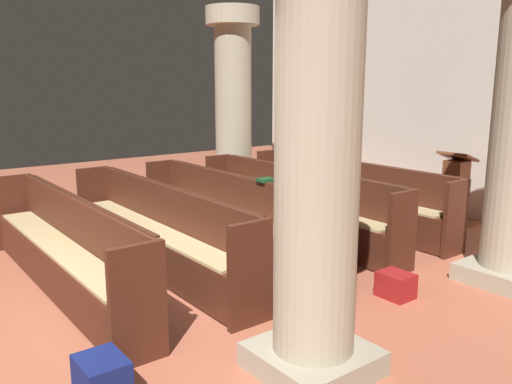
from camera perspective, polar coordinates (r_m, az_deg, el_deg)
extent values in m
plane|color=#AD5B42|center=(4.69, -17.40, -14.58)|extent=(19.20, 19.20, 0.00)
cube|color=beige|center=(8.44, 24.85, 12.15)|extent=(10.00, 0.16, 4.50)
cube|color=#4C2316|center=(7.70, 9.62, -0.44)|extent=(3.49, 0.38, 0.05)
cube|color=#4C2316|center=(7.77, 10.53, 1.56)|extent=(3.49, 0.04, 0.47)
cube|color=#411E13|center=(7.77, 10.83, 3.22)|extent=(3.35, 0.06, 0.02)
cube|color=#442014|center=(8.97, 1.32, 1.64)|extent=(0.06, 0.44, 0.92)
cube|color=#442014|center=(6.65, 20.89, -2.74)|extent=(0.06, 0.44, 0.92)
cube|color=#482115|center=(7.63, 8.67, -2.21)|extent=(3.49, 0.03, 0.39)
cube|color=tan|center=(7.68, 9.53, -0.21)|extent=(3.21, 0.32, 0.03)
cube|color=#4C2316|center=(7.01, 3.95, -1.52)|extent=(3.49, 0.38, 0.05)
cube|color=#4C2316|center=(7.06, 5.00, 0.70)|extent=(3.49, 0.04, 0.47)
cube|color=#411E13|center=(7.06, 5.31, 2.53)|extent=(3.35, 0.06, 0.02)
cube|color=#442014|center=(8.39, -4.09, 0.89)|extent=(0.06, 0.44, 0.92)
cube|color=#442014|center=(5.83, 15.59, -4.37)|extent=(0.06, 0.44, 0.92)
cube|color=#482115|center=(6.95, 2.84, -3.46)|extent=(3.49, 0.03, 0.39)
cube|color=tan|center=(6.99, 3.83, -1.26)|extent=(3.21, 0.32, 0.03)
cube|color=#4C2316|center=(6.40, -2.90, -2.79)|extent=(3.49, 0.38, 0.05)
cube|color=#4C2316|center=(6.43, -1.69, -0.36)|extent=(3.49, 0.04, 0.47)
cube|color=#411E13|center=(6.42, -1.36, 1.65)|extent=(3.35, 0.06, 0.02)
cube|color=#442014|center=(7.88, -10.26, 0.03)|extent=(0.06, 0.44, 0.92)
cube|color=#442014|center=(5.09, 8.62, -6.43)|extent=(0.06, 0.44, 0.92)
cube|color=#482115|center=(6.36, -4.18, -4.92)|extent=(3.49, 0.03, 0.39)
cube|color=tan|center=(6.38, -3.05, -2.51)|extent=(3.21, 0.32, 0.03)
cube|color=#4C2316|center=(5.90, -11.05, -4.25)|extent=(3.49, 0.38, 0.05)
cube|color=#4C2316|center=(5.91, -9.69, -1.61)|extent=(3.49, 0.04, 0.47)
cube|color=#411E13|center=(5.89, -9.36, 0.58)|extent=(3.35, 0.06, 0.02)
cube|color=#442014|center=(7.49, -17.16, -0.93)|extent=(0.06, 0.44, 0.92)
cube|color=#442014|center=(4.45, -0.62, -9.00)|extent=(0.06, 0.44, 0.92)
cube|color=#482115|center=(5.90, -12.49, -6.54)|extent=(3.49, 0.03, 0.39)
cube|color=tan|center=(5.89, -11.24, -3.95)|extent=(3.21, 0.32, 0.03)
cube|color=#4C2316|center=(5.55, -20.49, -5.82)|extent=(3.49, 0.38, 0.05)
cube|color=#4C2316|center=(5.53, -19.03, -3.02)|extent=(3.49, 0.05, 0.47)
cube|color=#411E13|center=(5.50, -18.71, -0.70)|extent=(3.35, 0.06, 0.02)
cube|color=#442014|center=(7.21, -24.72, -1.96)|extent=(0.06, 0.44, 0.92)
cube|color=#442014|center=(3.97, -12.68, -11.95)|extent=(0.06, 0.44, 0.92)
cube|color=#482115|center=(5.58, -22.06, -8.22)|extent=(3.49, 0.03, 0.39)
cube|color=tan|center=(5.54, -20.71, -5.51)|extent=(3.21, 0.32, 0.03)
cube|color=#9F967E|center=(6.13, 25.91, -7.99)|extent=(0.86, 0.86, 0.18)
cube|color=#9F967E|center=(9.57, -2.40, 0.01)|extent=(0.86, 0.86, 0.18)
cylinder|color=#ADA389|center=(9.38, -2.48, 9.06)|extent=(0.64, 0.64, 2.83)
cylinder|color=#B6AB90|center=(9.44, -2.57, 18.60)|extent=(0.93, 0.93, 0.30)
cube|color=#9F967E|center=(3.98, 6.16, -17.59)|extent=(0.78, 0.78, 0.18)
cylinder|color=#ADA389|center=(3.50, 6.70, 4.45)|extent=(0.58, 0.58, 2.83)
cube|color=brown|center=(8.22, 20.58, -3.14)|extent=(0.45, 0.45, 0.06)
cube|color=brown|center=(8.12, 20.80, -0.10)|extent=(0.28, 0.28, 0.95)
cube|color=brown|center=(8.04, 21.08, 3.63)|extent=(0.48, 0.35, 0.15)
cube|color=#194723|center=(6.06, 1.09, 1.33)|extent=(0.14, 0.19, 0.04)
cube|color=navy|center=(3.81, -16.42, -18.76)|extent=(0.36, 0.29, 0.27)
cube|color=maroon|center=(5.32, 14.95, -9.75)|extent=(0.32, 0.26, 0.24)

